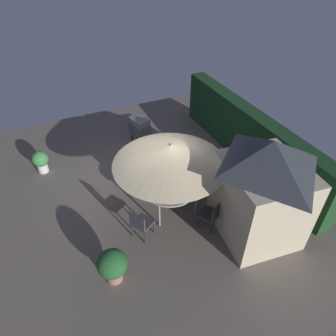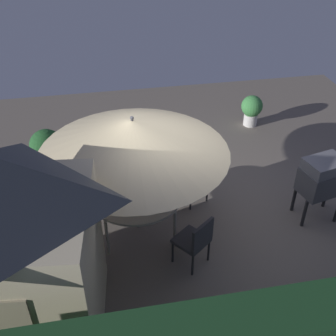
{
  "view_description": "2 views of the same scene",
  "coord_description": "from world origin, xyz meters",
  "px_view_note": "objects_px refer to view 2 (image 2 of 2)",
  "views": [
    {
      "loc": [
        6.5,
        -2.35,
        6.21
      ],
      "look_at": [
        0.6,
        0.34,
        1.07
      ],
      "focal_mm": 31.94,
      "sensor_mm": 36.0,
      "label": 1
    },
    {
      "loc": [
        1.46,
        5.6,
        5.03
      ],
      "look_at": [
        0.47,
        0.28,
        1.24
      ],
      "focal_mm": 44.68,
      "sensor_mm": 36.0,
      "label": 2
    }
  ],
  "objects_px": {
    "garden_shed": "(9,250)",
    "patio_umbrella": "(133,136)",
    "chair_near_shed": "(196,240)",
    "chair_far_side": "(196,176)",
    "potted_plant_by_grill": "(47,148)",
    "chair_toward_house": "(65,241)",
    "chair_toward_hedge": "(92,170)",
    "bbq_grill": "(322,178)",
    "patio_table": "(136,195)",
    "potted_plant_by_shed": "(252,109)"
  },
  "relations": [
    {
      "from": "chair_toward_house",
      "to": "potted_plant_by_grill",
      "type": "bearing_deg",
      "value": -81.8
    },
    {
      "from": "patio_umbrella",
      "to": "chair_near_shed",
      "type": "bearing_deg",
      "value": 127.69
    },
    {
      "from": "garden_shed",
      "to": "patio_umbrella",
      "type": "height_order",
      "value": "garden_shed"
    },
    {
      "from": "chair_near_shed",
      "to": "potted_plant_by_shed",
      "type": "bearing_deg",
      "value": -120.17
    },
    {
      "from": "bbq_grill",
      "to": "potted_plant_by_grill",
      "type": "distance_m",
      "value": 5.29
    },
    {
      "from": "chair_near_shed",
      "to": "potted_plant_by_grill",
      "type": "relative_size",
      "value": 1.0
    },
    {
      "from": "chair_toward_hedge",
      "to": "potted_plant_by_shed",
      "type": "bearing_deg",
      "value": -152.73
    },
    {
      "from": "garden_shed",
      "to": "bbq_grill",
      "type": "bearing_deg",
      "value": -164.22
    },
    {
      "from": "bbq_grill",
      "to": "garden_shed",
      "type": "bearing_deg",
      "value": 15.78
    },
    {
      "from": "patio_table",
      "to": "potted_plant_by_shed",
      "type": "distance_m",
      "value": 4.45
    },
    {
      "from": "bbq_grill",
      "to": "chair_near_shed",
      "type": "height_order",
      "value": "bbq_grill"
    },
    {
      "from": "garden_shed",
      "to": "chair_far_side",
      "type": "xyz_separation_m",
      "value": [
        -2.84,
        -2.24,
        -0.9
      ]
    },
    {
      "from": "patio_table",
      "to": "chair_far_side",
      "type": "bearing_deg",
      "value": -153.1
    },
    {
      "from": "chair_near_shed",
      "to": "chair_far_side",
      "type": "distance_m",
      "value": 1.64
    },
    {
      "from": "chair_toward_hedge",
      "to": "chair_toward_house",
      "type": "bearing_deg",
      "value": 75.39
    },
    {
      "from": "patio_table",
      "to": "bbq_grill",
      "type": "distance_m",
      "value": 3.15
    },
    {
      "from": "patio_table",
      "to": "chair_toward_house",
      "type": "relative_size",
      "value": 1.72
    },
    {
      "from": "chair_far_side",
      "to": "potted_plant_by_shed",
      "type": "distance_m",
      "value": 3.22
    },
    {
      "from": "patio_umbrella",
      "to": "potted_plant_by_grill",
      "type": "distance_m",
      "value": 2.93
    },
    {
      "from": "garden_shed",
      "to": "bbq_grill",
      "type": "distance_m",
      "value": 5.03
    },
    {
      "from": "chair_near_shed",
      "to": "potted_plant_by_shed",
      "type": "relative_size",
      "value": 1.18
    },
    {
      "from": "chair_toward_house",
      "to": "potted_plant_by_grill",
      "type": "distance_m",
      "value": 2.79
    },
    {
      "from": "patio_table",
      "to": "chair_near_shed",
      "type": "distance_m",
      "value": 1.28
    },
    {
      "from": "garden_shed",
      "to": "chair_toward_house",
      "type": "distance_m",
      "value": 1.43
    },
    {
      "from": "chair_near_shed",
      "to": "potted_plant_by_grill",
      "type": "xyz_separation_m",
      "value": [
        2.34,
        -3.1,
        -0.01
      ]
    },
    {
      "from": "garden_shed",
      "to": "potted_plant_by_grill",
      "type": "distance_m",
      "value": 3.85
    },
    {
      "from": "patio_table",
      "to": "potted_plant_by_shed",
      "type": "height_order",
      "value": "potted_plant_by_shed"
    },
    {
      "from": "garden_shed",
      "to": "chair_toward_hedge",
      "type": "xyz_separation_m",
      "value": [
        -0.97,
        -2.77,
        -0.9
      ]
    },
    {
      "from": "bbq_grill",
      "to": "chair_near_shed",
      "type": "bearing_deg",
      "value": 16.82
    },
    {
      "from": "garden_shed",
      "to": "potted_plant_by_grill",
      "type": "relative_size",
      "value": 3.1
    },
    {
      "from": "chair_near_shed",
      "to": "chair_far_side",
      "type": "xyz_separation_m",
      "value": [
        -0.4,
        -1.59,
        0.0
      ]
    },
    {
      "from": "patio_umbrella",
      "to": "bbq_grill",
      "type": "bearing_deg",
      "value": 174.8
    },
    {
      "from": "garden_shed",
      "to": "patio_umbrella",
      "type": "distance_m",
      "value": 2.38
    },
    {
      "from": "patio_table",
      "to": "potted_plant_by_shed",
      "type": "relative_size",
      "value": 2.03
    },
    {
      "from": "patio_umbrella",
      "to": "patio_table",
      "type": "bearing_deg",
      "value": -165.96
    },
    {
      "from": "bbq_grill",
      "to": "chair_far_side",
      "type": "distance_m",
      "value": 2.18
    },
    {
      "from": "bbq_grill",
      "to": "chair_toward_hedge",
      "type": "distance_m",
      "value": 4.11
    },
    {
      "from": "patio_table",
      "to": "patio_umbrella",
      "type": "bearing_deg",
      "value": 14.04
    },
    {
      "from": "patio_table",
      "to": "chair_toward_house",
      "type": "bearing_deg",
      "value": 29.49
    },
    {
      "from": "garden_shed",
      "to": "chair_near_shed",
      "type": "bearing_deg",
      "value": -165.24
    },
    {
      "from": "chair_near_shed",
      "to": "patio_table",
      "type": "bearing_deg",
      "value": -52.31
    },
    {
      "from": "patio_umbrella",
      "to": "potted_plant_by_shed",
      "type": "height_order",
      "value": "patio_umbrella"
    },
    {
      "from": "patio_table",
      "to": "patio_umbrella",
      "type": "xyz_separation_m",
      "value": [
        0.0,
        0.0,
        1.12
      ]
    },
    {
      "from": "patio_umbrella",
      "to": "chair_toward_house",
      "type": "distance_m",
      "value": 1.88
    },
    {
      "from": "bbq_grill",
      "to": "chair_toward_hedge",
      "type": "bearing_deg",
      "value": -20.1
    },
    {
      "from": "garden_shed",
      "to": "chair_near_shed",
      "type": "distance_m",
      "value": 2.69
    },
    {
      "from": "chair_toward_hedge",
      "to": "chair_near_shed",
      "type": "bearing_deg",
      "value": 124.9
    },
    {
      "from": "patio_umbrella",
      "to": "potted_plant_by_shed",
      "type": "distance_m",
      "value": 4.66
    },
    {
      "from": "patio_table",
      "to": "patio_umbrella",
      "type": "height_order",
      "value": "patio_umbrella"
    },
    {
      "from": "chair_toward_house",
      "to": "bbq_grill",
      "type": "bearing_deg",
      "value": -174.99
    }
  ]
}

